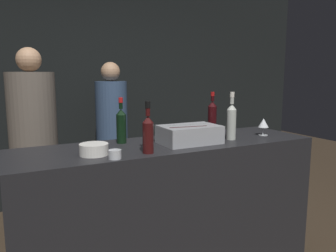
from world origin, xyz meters
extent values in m
cube|color=black|center=(0.00, 2.37, 1.40)|extent=(6.40, 0.06, 2.80)
cube|color=black|center=(0.00, 0.31, 0.54)|extent=(2.18, 0.63, 1.08)
cube|color=#9EA0A5|center=(0.12, 0.25, 1.15)|extent=(0.42, 0.28, 0.13)
cylinder|color=#380F0F|center=(0.09, 0.21, 1.18)|extent=(0.28, 0.10, 0.07)
cylinder|color=#143319|center=(0.13, 0.30, 1.18)|extent=(0.31, 0.11, 0.06)
cylinder|color=silver|center=(-0.57, 0.21, 1.12)|extent=(0.18, 0.18, 0.07)
cylinder|color=gray|center=(-0.57, 0.21, 1.15)|extent=(0.14, 0.14, 0.01)
cylinder|color=silver|center=(0.82, 0.25, 1.09)|extent=(0.08, 0.08, 0.00)
cylinder|color=silver|center=(0.82, 0.25, 1.12)|extent=(0.01, 0.01, 0.06)
cone|color=silver|center=(0.82, 0.25, 1.19)|extent=(0.08, 0.08, 0.07)
cylinder|color=silver|center=(-0.49, 0.06, 1.11)|extent=(0.08, 0.08, 0.05)
sphere|color=#F9D67F|center=(-0.49, 0.06, 1.11)|extent=(0.03, 0.03, 0.03)
cylinder|color=#B2B7AD|center=(0.48, 0.23, 1.20)|extent=(0.07, 0.07, 0.23)
cone|color=#B2B7AD|center=(0.48, 0.23, 1.33)|extent=(0.07, 0.07, 0.04)
cylinder|color=#B2B7AD|center=(0.48, 0.23, 1.40)|extent=(0.03, 0.03, 0.09)
cylinder|color=silver|center=(0.48, 0.23, 1.42)|extent=(0.03, 0.03, 0.04)
cylinder|color=#380F0F|center=(-0.26, 0.11, 1.18)|extent=(0.07, 0.07, 0.19)
cone|color=#380F0F|center=(-0.26, 0.11, 1.30)|extent=(0.07, 0.07, 0.04)
cylinder|color=#380F0F|center=(-0.26, 0.11, 1.36)|extent=(0.03, 0.03, 0.09)
cylinder|color=black|center=(-0.26, 0.11, 1.39)|extent=(0.03, 0.03, 0.04)
cylinder|color=black|center=(0.46, 0.46, 1.20)|extent=(0.07, 0.07, 0.23)
cone|color=black|center=(0.46, 0.46, 1.34)|extent=(0.07, 0.07, 0.04)
cylinder|color=black|center=(0.46, 0.46, 1.40)|extent=(0.03, 0.03, 0.08)
cylinder|color=maroon|center=(0.46, 0.46, 1.42)|extent=(0.03, 0.03, 0.03)
cylinder|color=black|center=(-0.31, 0.47, 1.19)|extent=(0.07, 0.07, 0.20)
cone|color=black|center=(-0.31, 0.47, 1.31)|extent=(0.07, 0.07, 0.04)
cylinder|color=black|center=(-0.31, 0.47, 1.37)|extent=(0.03, 0.03, 0.08)
cylinder|color=red|center=(-0.31, 0.47, 1.39)|extent=(0.03, 0.03, 0.04)
cube|color=black|center=(-0.83, 1.35, 0.42)|extent=(0.31, 0.22, 0.84)
cylinder|color=#60564C|center=(-0.83, 1.35, 1.21)|extent=(0.41, 0.41, 0.76)
sphere|color=tan|center=(-0.83, 1.35, 1.70)|extent=(0.21, 0.21, 0.21)
cube|color=black|center=(0.03, 1.81, 0.39)|extent=(0.26, 0.19, 0.78)
cylinder|color=#334766|center=(0.03, 1.81, 1.14)|extent=(0.35, 0.35, 0.72)
sphere|color=tan|center=(0.03, 1.81, 1.60)|extent=(0.21, 0.21, 0.21)
camera|label=1|loc=(-1.05, -1.73, 1.57)|focal=35.00mm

